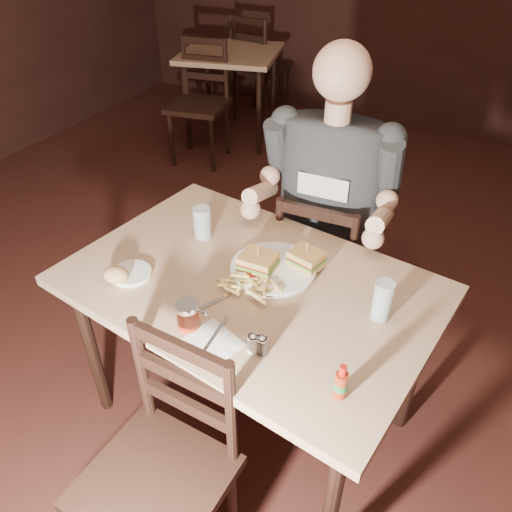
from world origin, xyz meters
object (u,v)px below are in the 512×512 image
at_px(bg_table, 231,62).
at_px(side_plate, 131,274).
at_px(diner, 329,174).
at_px(chair_near, 154,482).
at_px(chair_far, 323,267).
at_px(bg_chair_near, 198,105).
at_px(glass_right, 382,300).
at_px(bg_chair_far, 260,68).
at_px(dinner_plate, 273,269).
at_px(syrup_dispenser, 188,315).
at_px(glass_left, 202,223).
at_px(main_table, 250,297).
at_px(hot_sauce, 341,381).

xyz_separation_m(bg_table, side_plate, (1.19, -2.81, 0.09)).
bearing_deg(diner, bg_table, 125.50).
distance_m(bg_table, chair_near, 3.65).
height_order(chair_far, chair_near, chair_near).
relative_size(bg_chair_near, glass_right, 6.64).
xyz_separation_m(chair_far, bg_chair_far, (-1.65, 2.58, 0.05)).
xyz_separation_m(bg_table, bg_chair_near, (0.00, -0.55, -0.21)).
relative_size(chair_near, side_plate, 6.24).
height_order(bg_chair_far, dinner_plate, bg_chair_far).
xyz_separation_m(bg_chair_far, glass_right, (2.05, -3.16, 0.35)).
xyz_separation_m(bg_chair_near, syrup_dispenser, (1.52, -2.38, 0.34)).
bearing_deg(glass_left, bg_table, 117.43).
bearing_deg(bg_chair_far, glass_left, 118.17).
bearing_deg(main_table, side_plate, -157.28).
relative_size(bg_table, chair_near, 1.10).
height_order(bg_chair_near, glass_left, bg_chair_near).
relative_size(diner, dinner_plate, 3.34).
relative_size(bg_chair_far, bg_chair_near, 1.02).
height_order(syrup_dispenser, side_plate, syrup_dispenser).
distance_m(main_table, bg_chair_near, 2.64).
bearing_deg(chair_near, hot_sauce, 37.39).
bearing_deg(chair_far, dinner_plate, 84.77).
xyz_separation_m(bg_table, diner, (1.66, -2.08, 0.28)).
bearing_deg(bg_chair_far, syrup_dispenser, 118.71).
relative_size(bg_chair_far, syrup_dispenser, 9.96).
relative_size(diner, glass_right, 7.10).
bearing_deg(bg_chair_far, chair_far, 127.84).
xyz_separation_m(bg_table, glass_right, (2.05, -2.61, 0.16)).
distance_m(chair_far, hot_sauce, 1.09).
bearing_deg(chair_far, main_table, 80.48).
relative_size(chair_far, glass_right, 6.05).
distance_m(glass_left, hot_sauce, 0.90).
height_order(chair_near, bg_chair_near, bg_chair_near).
height_order(main_table, syrup_dispenser, syrup_dispenser).
height_order(bg_table, chair_near, chair_near).
bearing_deg(bg_table, bg_chair_far, 90.00).
xyz_separation_m(diner, syrup_dispenser, (-0.14, -0.85, -0.14)).
height_order(chair_near, diner, diner).
bearing_deg(bg_table, dinner_plate, -57.37).
height_order(diner, glass_left, diner).
xyz_separation_m(main_table, bg_chair_far, (-1.58, 3.19, -0.21)).
distance_m(main_table, chair_near, 0.68).
distance_m(chair_far, side_plate, 0.97).
height_order(bg_table, glass_right, glass_right).
relative_size(bg_chair_near, hot_sauce, 7.92).
distance_m(hot_sauce, syrup_dispenser, 0.52).
xyz_separation_m(bg_chair_near, side_plate, (1.19, -2.26, 0.30)).
bearing_deg(bg_chair_near, chair_far, -52.19).
xyz_separation_m(glass_right, side_plate, (-0.86, -0.20, -0.07)).
height_order(main_table, dinner_plate, dinner_plate).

